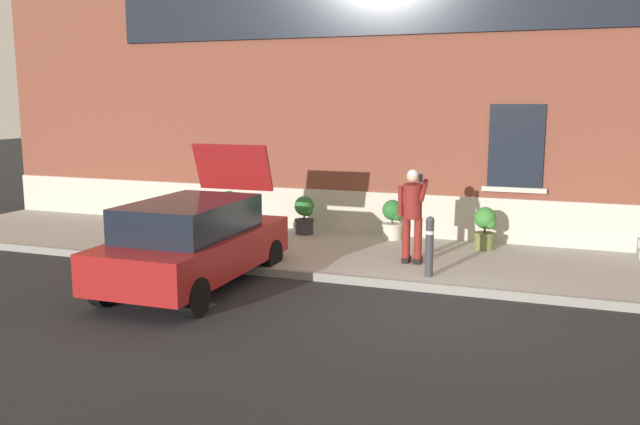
% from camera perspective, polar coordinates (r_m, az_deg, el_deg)
% --- Properties ---
extents(ground_plane, '(80.00, 80.00, 0.00)m').
position_cam_1_polar(ground_plane, '(10.46, 8.61, -8.05)').
color(ground_plane, '#232326').
extents(sidewalk, '(24.00, 3.60, 0.15)m').
position_cam_1_polar(sidewalk, '(13.10, 11.12, -4.17)').
color(sidewalk, '#99968E').
rests_on(sidewalk, ground).
extents(curb_edge, '(24.00, 0.12, 0.15)m').
position_cam_1_polar(curb_edge, '(11.33, 9.60, -6.30)').
color(curb_edge, gray).
rests_on(curb_edge, ground).
extents(building_facade, '(24.00, 1.52, 7.50)m').
position_cam_1_polar(building_facade, '(15.21, 13.15, 11.52)').
color(building_facade, brown).
rests_on(building_facade, ground).
extents(hatchback_car_red, '(1.84, 4.09, 2.34)m').
position_cam_1_polar(hatchback_car_red, '(11.47, -10.63, -2.41)').
color(hatchback_car_red, maroon).
rests_on(hatchback_car_red, ground).
extents(bollard_near_person, '(0.15, 0.15, 1.04)m').
position_cam_1_polar(bollard_near_person, '(11.59, 9.26, -2.67)').
color(bollard_near_person, '#333338').
rests_on(bollard_near_person, sidewalk).
extents(bollard_far_left, '(0.15, 0.15, 1.04)m').
position_cam_1_polar(bollard_far_left, '(12.84, -7.57, -1.44)').
color(bollard_far_left, '#333338').
rests_on(bollard_far_left, sidewalk).
extents(person_on_phone, '(0.51, 0.46, 1.75)m').
position_cam_1_polar(person_on_phone, '(12.37, 7.84, 0.21)').
color(person_on_phone, maroon).
rests_on(person_on_phone, sidewalk).
extents(planter_terracotta, '(0.44, 0.44, 0.86)m').
position_cam_1_polar(planter_terracotta, '(16.07, -7.68, 0.40)').
color(planter_terracotta, '#B25B38').
rests_on(planter_terracotta, sidewalk).
extents(planter_charcoal, '(0.44, 0.44, 0.86)m').
position_cam_1_polar(planter_charcoal, '(15.07, -1.33, -0.13)').
color(planter_charcoal, '#2D2D30').
rests_on(planter_charcoal, sidewalk).
extents(planter_cream, '(0.44, 0.44, 0.86)m').
position_cam_1_polar(planter_cream, '(14.60, 6.17, -0.50)').
color(planter_cream, beige).
rests_on(planter_cream, sidewalk).
extents(planter_olive, '(0.44, 0.44, 0.86)m').
position_cam_1_polar(planter_olive, '(13.95, 13.82, -1.20)').
color(planter_olive, '#606B38').
rests_on(planter_olive, sidewalk).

